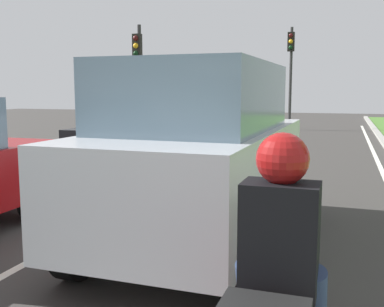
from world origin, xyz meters
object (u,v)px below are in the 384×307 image
(car_hatchback_far, at_px, (130,134))
(traffic_light_overhead_left, at_px, (138,64))
(car_suv_ahead, at_px, (201,154))
(rider_person, at_px, (281,235))
(traffic_light_far_median, at_px, (291,61))

(car_hatchback_far, height_order, traffic_light_overhead_left, traffic_light_overhead_left)
(car_hatchback_far, distance_m, traffic_light_overhead_left, 6.94)
(car_suv_ahead, bearing_deg, rider_person, -64.53)
(car_suv_ahead, bearing_deg, traffic_light_far_median, 94.13)
(traffic_light_overhead_left, bearing_deg, car_suv_ahead, -61.92)
(car_suv_ahead, relative_size, car_hatchback_far, 1.22)
(traffic_light_far_median, bearing_deg, car_suv_ahead, -87.14)
(rider_person, xyz_separation_m, traffic_light_overhead_left, (-7.26, 14.10, 1.74))
(car_hatchback_far, height_order, rider_person, car_hatchback_far)
(traffic_light_overhead_left, bearing_deg, traffic_light_far_median, 53.33)
(car_hatchback_far, distance_m, traffic_light_far_median, 13.28)
(rider_person, xyz_separation_m, traffic_light_far_median, (-2.27, 20.80, 2.15))
(car_suv_ahead, relative_size, traffic_light_overhead_left, 1.03)
(car_hatchback_far, distance_m, rider_person, 9.28)
(rider_person, height_order, traffic_light_overhead_left, traffic_light_overhead_left)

